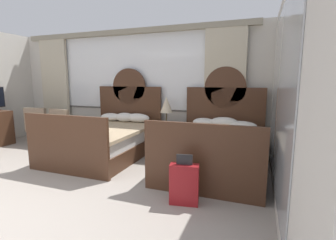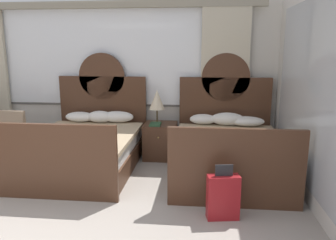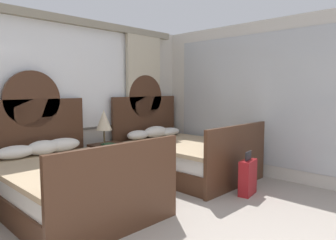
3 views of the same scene
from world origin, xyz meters
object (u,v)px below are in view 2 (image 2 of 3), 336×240
table_lamp_on_nightstand (157,100)px  book_on_nightstand (155,124)px  bed_near_window (86,146)px  armchair_by_window_left (18,133)px  bed_near_mirror (228,151)px  nightstand_between_beds (160,141)px  suitcase_on_floor (223,197)px

table_lamp_on_nightstand → book_on_nightstand: 0.43m
bed_near_window → armchair_by_window_left: 1.34m
book_on_nightstand → armchair_by_window_left: size_ratio=0.29×
bed_near_window → bed_near_mirror: size_ratio=1.00×
nightstand_between_beds → suitcase_on_floor: size_ratio=0.96×
bed_near_window → suitcase_on_floor: (2.07, -1.40, -0.10)m
bed_near_window → table_lamp_on_nightstand: bearing=34.0°
bed_near_window → suitcase_on_floor: bed_near_window is taller
book_on_nightstand → suitcase_on_floor: (1.03, -1.93, -0.36)m
bed_near_window → armchair_by_window_left: bearing=167.2°
bed_near_window → bed_near_mirror: same height
bed_near_window → book_on_nightstand: 1.19m
armchair_by_window_left → suitcase_on_floor: size_ratio=1.40×
bed_near_mirror → suitcase_on_floor: (-0.15, -1.40, -0.10)m
bed_near_mirror → bed_near_window: bearing=-180.0°
bed_near_window → nightstand_between_beds: size_ratio=3.59×
bed_near_mirror → nightstand_between_beds: bearing=150.3°
bed_near_window → nightstand_between_beds: bed_near_window is taller
bed_near_window → nightstand_between_beds: 1.28m
bed_near_mirror → armchair_by_window_left: 3.54m
book_on_nightstand → armchair_by_window_left: bearing=-174.4°
bed_near_mirror → table_lamp_on_nightstand: 1.52m
table_lamp_on_nightstand → suitcase_on_floor: bearing=-64.1°
bed_near_window → table_lamp_on_nightstand: 1.42m
nightstand_between_beds → book_on_nightstand: (-0.07, -0.11, 0.32)m
nightstand_between_beds → armchair_by_window_left: armchair_by_window_left is taller
bed_near_mirror → book_on_nightstand: (-1.18, 0.52, 0.26)m
bed_near_mirror → armchair_by_window_left: bearing=175.2°
table_lamp_on_nightstand → book_on_nightstand: size_ratio=2.23×
book_on_nightstand → nightstand_between_beds: bearing=56.7°
bed_near_window → table_lamp_on_nightstand: bed_near_window is taller
bed_near_mirror → table_lamp_on_nightstand: (-1.18, 0.70, 0.65)m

